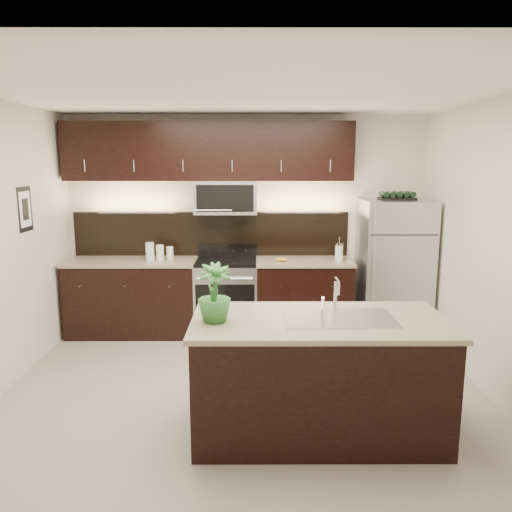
% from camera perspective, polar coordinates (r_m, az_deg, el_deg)
% --- Properties ---
extents(ground, '(4.50, 4.50, 0.00)m').
position_cam_1_polar(ground, '(4.82, -1.40, -15.43)').
color(ground, gray).
rests_on(ground, ground).
extents(room_walls, '(4.52, 4.02, 2.71)m').
position_cam_1_polar(room_walls, '(4.32, -2.99, 5.00)').
color(room_walls, beige).
rests_on(room_walls, ground).
extents(counter_run, '(3.51, 0.65, 0.94)m').
position_cam_1_polar(counter_run, '(6.27, -5.27, -4.66)').
color(counter_run, black).
rests_on(counter_run, ground).
extents(upper_fixtures, '(3.49, 0.40, 1.66)m').
position_cam_1_polar(upper_fixtures, '(6.19, -5.17, 10.79)').
color(upper_fixtures, black).
rests_on(upper_fixtures, counter_run).
extents(island, '(1.96, 0.96, 0.94)m').
position_cam_1_polar(island, '(4.05, 7.12, -13.45)').
color(island, black).
rests_on(island, ground).
extents(sink_faucet, '(0.84, 0.50, 0.28)m').
position_cam_1_polar(sink_faucet, '(3.91, 9.46, -6.81)').
color(sink_faucet, silver).
rests_on(sink_faucet, island).
extents(refrigerator, '(0.81, 0.73, 1.68)m').
position_cam_1_polar(refrigerator, '(6.33, 15.42, -1.41)').
color(refrigerator, '#B2B2B7').
rests_on(refrigerator, ground).
extents(wine_rack, '(0.41, 0.26, 0.10)m').
position_cam_1_polar(wine_rack, '(6.21, 15.82, 6.61)').
color(wine_rack, black).
rests_on(wine_rack, refrigerator).
extents(plant, '(0.30, 0.30, 0.44)m').
position_cam_1_polar(plant, '(3.74, -4.79, -4.24)').
color(plant, '#2B6428').
rests_on(plant, island).
extents(canisters, '(0.32, 0.17, 0.22)m').
position_cam_1_polar(canisters, '(6.21, -11.19, 0.42)').
color(canisters, silver).
rests_on(canisters, counter_run).
extents(french_press, '(0.10, 0.10, 0.28)m').
position_cam_1_polar(french_press, '(6.15, 9.47, 0.45)').
color(french_press, silver).
rests_on(french_press, counter_run).
extents(bananas, '(0.19, 0.17, 0.05)m').
position_cam_1_polar(bananas, '(6.06, 2.61, -0.36)').
color(bananas, gold).
rests_on(bananas, counter_run).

